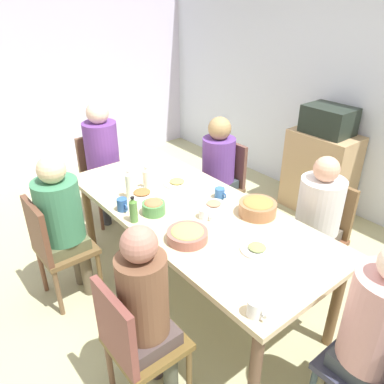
% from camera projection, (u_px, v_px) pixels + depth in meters
% --- Properties ---
extents(ground_plane, '(7.13, 7.13, 0.00)m').
position_uv_depth(ground_plane, '(192.00, 287.00, 3.20)').
color(ground_plane, tan).
extents(wall_back, '(6.19, 0.12, 2.60)m').
position_uv_depth(wall_back, '(363.00, 93.00, 3.82)').
color(wall_back, silver).
rests_on(wall_back, ground_plane).
extents(wall_left, '(0.12, 4.55, 2.60)m').
position_uv_depth(wall_left, '(37.00, 74.00, 4.67)').
color(wall_left, silver).
rests_on(wall_left, ground_plane).
extents(dining_table, '(2.28, 0.98, 0.76)m').
position_uv_depth(dining_table, '(192.00, 218.00, 2.87)').
color(dining_table, beige).
rests_on(dining_table, ground_plane).
extents(chair_0, '(0.40, 0.40, 0.90)m').
position_uv_depth(chair_0, '(224.00, 181.00, 3.83)').
color(chair_0, brown).
rests_on(chair_0, ground_plane).
extents(person_0, '(0.32, 0.32, 1.19)m').
position_uv_depth(person_0, '(218.00, 164.00, 3.68)').
color(person_0, '#473746').
rests_on(person_0, ground_plane).
extents(chair_1, '(0.40, 0.40, 0.90)m').
position_uv_depth(chair_1, '(381.00, 372.00, 1.92)').
color(chair_1, '#313346').
rests_on(chair_1, ground_plane).
extents(person_1, '(0.33, 0.33, 1.23)m').
position_uv_depth(person_1, '(375.00, 329.00, 1.87)').
color(person_1, '#424239').
rests_on(person_1, ground_plane).
extents(chair_2, '(0.40, 0.40, 0.90)m').
position_uv_depth(chair_2, '(101.00, 173.00, 4.00)').
color(chair_2, brown).
rests_on(chair_2, ground_plane).
extents(person_2, '(0.33, 0.33, 1.28)m').
position_uv_depth(person_2, '(102.00, 152.00, 3.82)').
color(person_2, '#283953').
rests_on(person_2, ground_plane).
extents(chair_3, '(0.40, 0.40, 0.90)m').
position_uv_depth(chair_3, '(55.00, 245.00, 2.87)').
color(chair_3, brown).
rests_on(chair_3, ground_plane).
extents(person_3, '(0.33, 0.33, 1.22)m').
position_uv_depth(person_3, '(62.00, 216.00, 2.81)').
color(person_3, brown).
rests_on(person_3, ground_plane).
extents(chair_4, '(0.40, 0.40, 0.90)m').
position_uv_depth(chair_4, '(321.00, 230.00, 3.05)').
color(chair_4, brown).
rests_on(chair_4, ground_plane).
extents(person_4, '(0.34, 0.34, 1.16)m').
position_uv_depth(person_4, '(318.00, 212.00, 2.91)').
color(person_4, '#524640').
rests_on(person_4, ground_plane).
extents(chair_5, '(0.40, 0.40, 0.90)m').
position_uv_depth(chair_5, '(134.00, 341.00, 2.08)').
color(chair_5, brown).
rests_on(chair_5, ground_plane).
extents(person_5, '(0.30, 0.30, 1.22)m').
position_uv_depth(person_5, '(146.00, 305.00, 2.04)').
color(person_5, '#403638').
rests_on(person_5, ground_plane).
extents(plate_0, '(0.25, 0.25, 0.04)m').
position_uv_depth(plate_0, '(142.00, 193.00, 3.04)').
color(plate_0, silver).
rests_on(plate_0, dining_table).
extents(plate_1, '(0.20, 0.20, 0.04)m').
position_uv_depth(plate_1, '(214.00, 205.00, 2.88)').
color(plate_1, white).
rests_on(plate_1, dining_table).
extents(plate_2, '(0.23, 0.23, 0.04)m').
position_uv_depth(plate_2, '(177.00, 183.00, 3.21)').
color(plate_2, white).
rests_on(plate_2, dining_table).
extents(plate_3, '(0.21, 0.21, 0.04)m').
position_uv_depth(plate_3, '(256.00, 249.00, 2.39)').
color(plate_3, white).
rests_on(plate_3, dining_table).
extents(bowl_0, '(0.27, 0.27, 0.09)m').
position_uv_depth(bowl_0, '(187.00, 234.00, 2.48)').
color(bowl_0, '#995C50').
rests_on(bowl_0, dining_table).
extents(bowl_1, '(0.27, 0.27, 0.12)m').
position_uv_depth(bowl_1, '(258.00, 207.00, 2.76)').
color(bowl_1, '#9F6B46').
rests_on(bowl_1, dining_table).
extents(bowl_2, '(0.17, 0.17, 0.11)m').
position_uv_depth(bowl_2, '(154.00, 207.00, 2.77)').
color(bowl_2, '#498648').
rests_on(bowl_2, dining_table).
extents(cup_0, '(0.11, 0.08, 0.08)m').
position_uv_depth(cup_0, '(220.00, 193.00, 2.98)').
color(cup_0, '#3261A0').
rests_on(cup_0, dining_table).
extents(cup_1, '(0.11, 0.08, 0.10)m').
position_uv_depth(cup_1, '(122.00, 205.00, 2.81)').
color(cup_1, '#2B5698').
rests_on(cup_1, dining_table).
extents(cup_2, '(0.12, 0.08, 0.09)m').
position_uv_depth(cup_2, '(255.00, 308.00, 1.90)').
color(cup_2, white).
rests_on(cup_2, dining_table).
extents(cup_3, '(0.12, 0.09, 0.07)m').
position_uv_depth(cup_3, '(205.00, 213.00, 2.73)').
color(cup_3, white).
rests_on(cup_3, dining_table).
extents(bottle_0, '(0.05, 0.05, 0.24)m').
position_uv_depth(bottle_0, '(129.00, 185.00, 2.95)').
color(bottle_0, silver).
rests_on(bottle_0, dining_table).
extents(bottle_1, '(0.06, 0.06, 0.20)m').
position_uv_depth(bottle_1, '(147.00, 178.00, 3.10)').
color(bottle_1, beige).
rests_on(bottle_1, dining_table).
extents(bottle_2, '(0.06, 0.06, 0.20)m').
position_uv_depth(bottle_2, '(133.00, 210.00, 2.66)').
color(bottle_2, '#4F8240').
rests_on(bottle_2, dining_table).
extents(side_cabinet, '(0.70, 0.44, 0.90)m').
position_uv_depth(side_cabinet, '(320.00, 173.00, 4.15)').
color(side_cabinet, tan).
rests_on(side_cabinet, ground_plane).
extents(microwave, '(0.48, 0.36, 0.28)m').
position_uv_depth(microwave, '(329.00, 120.00, 3.87)').
color(microwave, black).
rests_on(microwave, side_cabinet).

